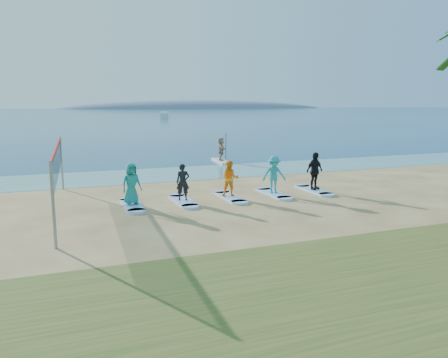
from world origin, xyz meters
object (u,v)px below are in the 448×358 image
object	(u,v)px
surfboard_1	(183,201)
surfboard_3	(274,194)
volleyball_net	(57,161)
student_0	(131,184)
surfboard_2	(230,197)
paddleboarder	(221,149)
student_4	(315,171)
surfboard_0	(132,205)
boat_offshore_b	(164,118)
student_1	(183,182)
student_3	(274,174)
student_2	(230,179)
paddleboard	(221,161)
surfboard_4	(314,190)

from	to	relation	value
surfboard_1	surfboard_3	world-z (taller)	same
volleyball_net	student_0	size ratio (longest dim) A/B	5.55
surfboard_2	surfboard_3	size ratio (longest dim) A/B	1.00
paddleboarder	surfboard_2	size ratio (longest dim) A/B	0.71
surfboard_3	student_4	xyz separation A→B (m)	(2.09, 0.00, 0.91)
surfboard_0	student_0	size ratio (longest dim) A/B	1.34
boat_offshore_b	surfboard_1	bearing A→B (deg)	-88.25
student_1	student_3	bearing A→B (deg)	12.96
surfboard_2	student_2	world-z (taller)	student_2
surfboard_0	surfboard_1	bearing A→B (deg)	0.00
paddleboard	surfboard_2	bearing A→B (deg)	-103.21
volleyball_net	paddleboarder	bearing A→B (deg)	45.95
paddleboarder	surfboard_2	xyz separation A→B (m)	(-3.72, -11.07, -0.86)
student_0	surfboard_4	bearing A→B (deg)	-19.17
student_0	surfboard_3	size ratio (longest dim) A/B	0.74
paddleboard	student_2	distance (m)	11.71
paddleboarder	student_0	xyz separation A→B (m)	(-7.90, -11.07, 0.00)
boat_offshore_b	surfboard_3	size ratio (longest dim) A/B	3.10
paddleboard	paddleboarder	size ratio (longest dim) A/B	1.91
student_1	surfboard_0	bearing A→B (deg)	-167.04
student_2	student_3	size ratio (longest dim) A/B	0.93
paddleboard	student_1	bearing A→B (deg)	-112.33
paddleboarder	surfboard_4	world-z (taller)	paddleboarder
paddleboard	surfboard_2	xyz separation A→B (m)	(-3.72, -11.07, -0.01)
paddleboarder	student_0	distance (m)	13.60
student_3	student_1	bearing A→B (deg)	-169.39
volleyball_net	student_0	bearing A→B (deg)	-3.04
student_1	boat_offshore_b	bearing A→B (deg)	90.21
student_2	surfboard_2	bearing A→B (deg)	0.00
student_3	student_2	bearing A→B (deg)	-169.39
surfboard_0	surfboard_4	world-z (taller)	same
paddleboarder	student_3	bearing A→B (deg)	-173.36
paddleboarder	surfboard_0	size ratio (longest dim) A/B	0.71
paddleboarder	surfboard_3	world-z (taller)	paddleboarder
surfboard_0	student_1	size ratio (longest dim) A/B	1.46
paddleboarder	surfboard_0	world-z (taller)	paddleboarder
volleyball_net	surfboard_0	world-z (taller)	volleyball_net
student_0	student_1	size ratio (longest dim) A/B	1.09
student_0	student_3	size ratio (longest dim) A/B	0.99
student_2	student_1	bearing A→B (deg)	-160.26
surfboard_4	student_2	bearing A→B (deg)	180.00
student_4	surfboard_3	bearing A→B (deg)	163.41
student_1	surfboard_2	bearing A→B (deg)	12.96
student_4	surfboard_4	bearing A→B (deg)	0.00
paddleboard	surfboard_3	distance (m)	11.19
volleyball_net	student_4	size ratio (longest dim) A/B	5.25
paddleboarder	student_2	xyz separation A→B (m)	(-3.72, -11.07, -0.05)
surfboard_0	surfboard_4	distance (m)	8.37
surfboard_1	student_1	distance (m)	0.80
surfboard_1	student_2	bearing A→B (deg)	0.00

